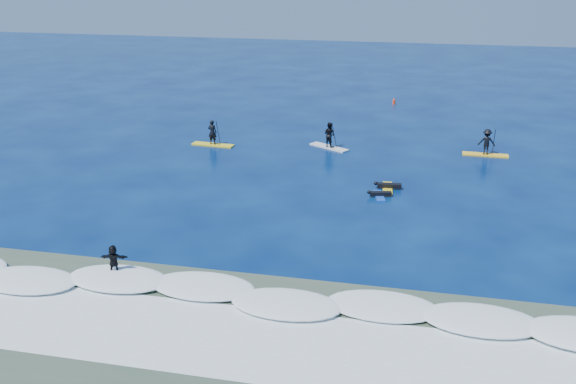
% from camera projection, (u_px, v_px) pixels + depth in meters
% --- Properties ---
extents(ground, '(160.00, 160.00, 0.00)m').
position_uv_depth(ground, '(307.00, 216.00, 36.78)').
color(ground, '#031443').
rests_on(ground, ground).
extents(shallow_water, '(90.00, 13.00, 0.01)m').
position_uv_depth(shallow_water, '(238.00, 356.00, 23.95)').
color(shallow_water, '#364A3A').
rests_on(shallow_water, ground).
extents(breaking_wave, '(40.00, 6.00, 0.30)m').
position_uv_depth(breaking_wave, '(264.00, 303.00, 27.62)').
color(breaking_wave, white).
rests_on(breaking_wave, ground).
extents(whitewater, '(34.00, 5.00, 0.02)m').
position_uv_depth(whitewater, '(245.00, 341.00, 24.87)').
color(whitewater, silver).
rests_on(whitewater, ground).
extents(sup_paddler_left, '(3.42, 1.13, 2.36)m').
position_uv_depth(sup_paddler_left, '(213.00, 136.00, 50.27)').
color(sup_paddler_left, yellow).
rests_on(sup_paddler_left, ground).
extents(sup_paddler_center, '(3.31, 2.45, 2.36)m').
position_uv_depth(sup_paddler_center, '(329.00, 137.00, 49.57)').
color(sup_paddler_center, silver).
rests_on(sup_paddler_center, ground).
extents(sup_paddler_right, '(3.35, 0.93, 2.34)m').
position_uv_depth(sup_paddler_right, '(486.00, 144.00, 47.67)').
color(sup_paddler_right, yellow).
rests_on(sup_paddler_right, ground).
extents(prone_paddler_near, '(1.78, 2.27, 0.47)m').
position_uv_depth(prone_paddler_near, '(388.00, 186.00, 41.08)').
color(prone_paddler_near, yellow).
rests_on(prone_paddler_near, ground).
extents(prone_paddler_far, '(1.53, 1.99, 0.40)m').
position_uv_depth(prone_paddler_far, '(379.00, 195.00, 39.73)').
color(prone_paddler_far, '#1845B7').
rests_on(prone_paddler_far, ground).
extents(wave_surfer, '(2.09, 0.87, 1.47)m').
position_uv_depth(wave_surfer, '(114.00, 261.00, 29.56)').
color(wave_surfer, white).
rests_on(wave_surfer, breaking_wave).
extents(marker_buoy, '(0.28, 0.28, 0.67)m').
position_uv_depth(marker_buoy, '(394.00, 101.00, 64.31)').
color(marker_buoy, '#F93C16').
rests_on(marker_buoy, ground).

